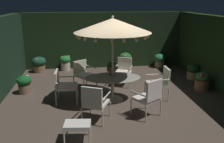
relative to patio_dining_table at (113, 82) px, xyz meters
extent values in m
cube|color=brown|center=(0.10, 0.06, -0.59)|extent=(7.45, 7.97, 0.02)
cube|color=#1D311A|center=(0.10, 3.90, 0.64)|extent=(7.45, 0.30, 2.43)
cylinder|color=beige|center=(0.00, 0.00, -0.56)|extent=(0.63, 0.63, 0.03)
cylinder|color=beige|center=(0.00, 0.00, -0.22)|extent=(0.09, 0.09, 0.70)
ellipsoid|color=#AEAC9E|center=(0.00, 0.00, 0.14)|extent=(1.69, 1.11, 0.03)
cylinder|color=silver|center=(0.00, 0.00, 0.52)|extent=(0.06, 0.06, 2.20)
cone|color=beige|center=(0.00, 0.00, 1.68)|extent=(2.21, 2.21, 0.40)
sphere|color=silver|center=(0.00, 0.00, 1.92)|extent=(0.07, 0.07, 0.07)
sphere|color=#F9DB8C|center=(1.01, 0.01, 1.41)|extent=(0.10, 0.10, 0.10)
sphere|color=#F9DB8C|center=(0.93, 0.38, 1.41)|extent=(0.10, 0.10, 0.10)
sphere|color=#F9DB8C|center=(0.74, 0.69, 1.41)|extent=(0.10, 0.10, 0.10)
sphere|color=#F9DB8C|center=(0.47, 0.89, 1.41)|extent=(0.10, 0.10, 0.10)
sphere|color=#F9DB8C|center=(0.13, 1.00, 1.41)|extent=(0.10, 0.10, 0.10)
sphere|color=#F9DB8C|center=(-0.15, 1.00, 1.41)|extent=(0.10, 0.10, 0.10)
sphere|color=#F9DB8C|center=(-0.49, 0.89, 1.41)|extent=(0.10, 0.10, 0.10)
sphere|color=#F9DB8C|center=(-0.75, 0.67, 1.41)|extent=(0.10, 0.10, 0.10)
sphere|color=#F9DB8C|center=(-0.94, 0.36, 1.41)|extent=(0.10, 0.10, 0.10)
sphere|color=#F9DB8C|center=(-1.01, -0.01, 1.41)|extent=(0.10, 0.10, 0.10)
sphere|color=#F9DB8C|center=(-0.95, -0.35, 1.41)|extent=(0.10, 0.10, 0.10)
sphere|color=#F9DB8C|center=(-0.80, -0.62, 1.41)|extent=(0.10, 0.10, 0.10)
sphere|color=#F9DB8C|center=(-0.55, -0.85, 1.41)|extent=(0.10, 0.10, 0.10)
sphere|color=#F9DB8C|center=(-0.14, -1.00, 1.41)|extent=(0.10, 0.10, 0.10)
sphere|color=#F9DB8C|center=(0.16, -1.00, 1.41)|extent=(0.10, 0.10, 0.10)
sphere|color=#F9DB8C|center=(0.49, -0.88, 1.41)|extent=(0.10, 0.10, 0.10)
sphere|color=#F9DB8C|center=(0.78, -0.65, 1.41)|extent=(0.10, 0.10, 0.10)
sphere|color=#F9DB8C|center=(0.94, -0.36, 1.41)|extent=(0.10, 0.10, 0.10)
cylinder|color=#AE6049|center=(-0.01, 0.20, 0.23)|extent=(0.13, 0.13, 0.14)
cylinder|color=#A86B42|center=(-0.01, 0.20, 0.36)|extent=(0.29, 0.29, 0.13)
ellipsoid|color=#285322|center=(-0.01, 0.20, 0.49)|extent=(0.27, 0.27, 0.16)
sphere|color=#BA3286|center=(-0.01, 0.20, 0.55)|extent=(0.10, 0.10, 0.10)
cylinder|color=silver|center=(-0.42, 1.03, -0.36)|extent=(0.04, 0.04, 0.44)
cylinder|color=silver|center=(-0.86, 0.71, -0.36)|extent=(0.04, 0.04, 0.44)
cylinder|color=silver|center=(-0.76, 1.49, -0.36)|extent=(0.04, 0.04, 0.44)
cylinder|color=silver|center=(-1.20, 1.17, -0.36)|extent=(0.04, 0.04, 0.44)
cube|color=beige|center=(-0.81, 1.10, -0.10)|extent=(0.76, 0.77, 0.07)
cube|color=beige|center=(-0.97, 1.32, 0.15)|extent=(0.46, 0.36, 0.43)
cylinder|color=silver|center=(-0.59, 1.26, 0.15)|extent=(0.35, 0.46, 0.04)
cylinder|color=silver|center=(-1.03, 0.94, 0.15)|extent=(0.35, 0.46, 0.04)
cylinder|color=silver|center=(-1.06, 0.35, -0.36)|extent=(0.04, 0.04, 0.44)
cylinder|color=silver|center=(-1.08, -0.27, -0.36)|extent=(0.04, 0.04, 0.44)
cylinder|color=silver|center=(-1.65, 0.37, -0.36)|extent=(0.04, 0.04, 0.44)
cylinder|color=silver|center=(-1.67, -0.25, -0.36)|extent=(0.04, 0.04, 0.44)
cube|color=silver|center=(-1.36, 0.05, -0.10)|extent=(0.60, 0.62, 0.07)
cube|color=silver|center=(-1.65, 0.06, 0.16)|extent=(0.08, 0.59, 0.45)
cylinder|color=silver|center=(-1.35, 0.36, 0.11)|extent=(0.57, 0.06, 0.04)
cylinder|color=silver|center=(-1.37, -0.26, 0.11)|extent=(0.57, 0.06, 0.04)
cylinder|color=beige|center=(-0.70, -0.85, -0.37)|extent=(0.04, 0.04, 0.42)
cylinder|color=beige|center=(-0.20, -1.08, -0.37)|extent=(0.04, 0.04, 0.42)
cylinder|color=beige|center=(-0.95, -1.39, -0.37)|extent=(0.04, 0.04, 0.42)
cylinder|color=beige|center=(-0.45, -1.62, -0.37)|extent=(0.04, 0.04, 0.42)
cube|color=silver|center=(-0.57, -1.24, -0.12)|extent=(0.73, 0.75, 0.07)
cube|color=silver|center=(-0.69, -1.49, 0.16)|extent=(0.50, 0.28, 0.49)
cylinder|color=beige|center=(-0.82, -1.12, 0.12)|extent=(0.27, 0.53, 0.04)
cylinder|color=beige|center=(-0.33, -1.35, 0.12)|extent=(0.27, 0.53, 0.04)
cylinder|color=silver|center=(0.35, -1.08, -0.35)|extent=(0.04, 0.04, 0.45)
cylinder|color=silver|center=(0.83, -0.77, -0.35)|extent=(0.04, 0.04, 0.45)
cylinder|color=silver|center=(0.64, -1.53, -0.35)|extent=(0.04, 0.04, 0.45)
cylinder|color=silver|center=(1.12, -1.22, -0.35)|extent=(0.04, 0.04, 0.45)
cube|color=silver|center=(0.73, -1.15, -0.09)|extent=(0.75, 0.74, 0.07)
cube|color=silver|center=(0.87, -1.37, 0.20)|extent=(0.49, 0.34, 0.52)
cylinder|color=silver|center=(0.50, -1.30, 0.11)|extent=(0.31, 0.45, 0.04)
cylinder|color=silver|center=(0.97, -1.00, 0.11)|extent=(0.31, 0.45, 0.04)
cylinder|color=beige|center=(1.05, -0.32, -0.36)|extent=(0.04, 0.04, 0.43)
cylinder|color=beige|center=(1.07, 0.24, -0.36)|extent=(0.04, 0.04, 0.43)
cylinder|color=beige|center=(1.65, -0.35, -0.36)|extent=(0.04, 0.04, 0.43)
cylinder|color=beige|center=(1.67, 0.22, -0.36)|extent=(0.04, 0.04, 0.43)
cube|color=silver|center=(1.36, -0.05, -0.11)|extent=(0.61, 0.57, 0.07)
cube|color=silver|center=(1.65, -0.06, 0.16)|extent=(0.08, 0.54, 0.47)
cylinder|color=beige|center=(1.35, -0.33, 0.11)|extent=(0.57, 0.06, 0.04)
cylinder|color=beige|center=(1.37, 0.23, 0.11)|extent=(0.57, 0.06, 0.04)
cylinder|color=silver|center=(0.67, 0.91, -0.35)|extent=(0.04, 0.04, 0.44)
cylinder|color=silver|center=(0.18, 1.12, -0.35)|extent=(0.04, 0.04, 0.44)
cylinder|color=silver|center=(0.88, 1.40, -0.35)|extent=(0.04, 0.04, 0.44)
cylinder|color=silver|center=(0.39, 1.61, -0.35)|extent=(0.04, 0.04, 0.44)
cube|color=silver|center=(0.53, 1.26, -0.10)|extent=(0.69, 0.69, 0.07)
cube|color=silver|center=(0.63, 1.49, 0.16)|extent=(0.50, 0.26, 0.45)
cylinder|color=silver|center=(0.78, 1.15, 0.10)|extent=(0.23, 0.49, 0.04)
cylinder|color=silver|center=(0.28, 1.36, 0.10)|extent=(0.23, 0.49, 0.04)
cylinder|color=silver|center=(-1.29, -1.92, -0.41)|extent=(0.03, 0.03, 0.33)
cylinder|color=silver|center=(-0.76, -1.97, -0.41)|extent=(0.03, 0.03, 0.33)
cylinder|color=silver|center=(-1.33, -2.27, -0.41)|extent=(0.03, 0.03, 0.33)
cylinder|color=silver|center=(-0.79, -2.33, -0.41)|extent=(0.03, 0.03, 0.33)
cube|color=silver|center=(-1.04, -2.12, -0.20)|extent=(0.60, 0.45, 0.08)
cylinder|color=#7C6B4C|center=(0.99, 3.40, -0.39)|extent=(0.44, 0.44, 0.37)
ellipsoid|color=#2A5D25|center=(0.99, 3.40, -0.05)|extent=(0.56, 0.56, 0.39)
sphere|color=silver|center=(1.22, 3.44, -0.05)|extent=(0.10, 0.10, 0.10)
sphere|color=beige|center=(1.06, 3.57, 0.04)|extent=(0.11, 0.11, 0.11)
sphere|color=silver|center=(0.90, 3.48, -0.01)|extent=(0.10, 0.10, 0.10)
sphere|color=silver|center=(0.83, 3.38, -0.03)|extent=(0.09, 0.09, 0.09)
sphere|color=silver|center=(0.94, 3.17, 0.07)|extent=(0.07, 0.07, 0.07)
sphere|color=silver|center=(1.05, 3.17, -0.01)|extent=(0.07, 0.07, 0.07)
cylinder|color=#7D6449|center=(-2.79, 0.92, -0.43)|extent=(0.39, 0.39, 0.30)
ellipsoid|color=#155422|center=(-2.79, 0.92, -0.15)|extent=(0.47, 0.47, 0.33)
sphere|color=silver|center=(-2.63, 0.92, -0.14)|extent=(0.09, 0.09, 0.09)
sphere|color=silver|center=(-2.71, 1.06, -0.06)|extent=(0.11, 0.11, 0.11)
sphere|color=silver|center=(-2.88, 0.98, -0.11)|extent=(0.07, 0.07, 0.07)
sphere|color=silver|center=(-2.96, 0.83, -0.09)|extent=(0.06, 0.06, 0.06)
sphere|color=silver|center=(-2.78, 0.79, -0.09)|extent=(0.09, 0.09, 0.09)
cylinder|color=olive|center=(-2.70, 3.37, -0.43)|extent=(0.48, 0.48, 0.29)
ellipsoid|color=#18452D|center=(-2.70, 3.37, -0.13)|extent=(0.58, 0.58, 0.41)
sphere|color=#EB4871|center=(-2.51, 3.37, -0.03)|extent=(0.10, 0.10, 0.10)
sphere|color=#EA4763|center=(-2.81, 3.53, -0.05)|extent=(0.08, 0.08, 0.08)
sphere|color=#DD606B|center=(-2.74, 3.19, 0.00)|extent=(0.10, 0.10, 0.10)
cylinder|color=tan|center=(3.35, 1.65, -0.43)|extent=(0.46, 0.46, 0.28)
ellipsoid|color=#234521|center=(3.35, 1.65, -0.16)|extent=(0.48, 0.48, 0.34)
sphere|color=yellow|center=(3.52, 1.70, -0.16)|extent=(0.07, 0.07, 0.07)
sphere|color=#F3CA59|center=(3.41, 1.77, -0.11)|extent=(0.08, 0.08, 0.08)
sphere|color=#EAD24C|center=(3.26, 1.83, -0.11)|extent=(0.11, 0.11, 0.11)
sphere|color=#E2CC5A|center=(3.21, 1.66, -0.06)|extent=(0.06, 0.06, 0.06)
sphere|color=#E9D258|center=(3.25, 1.54, -0.11)|extent=(0.11, 0.11, 0.11)
sphere|color=#DCD644|center=(3.39, 1.53, -0.09)|extent=(0.07, 0.07, 0.07)
cylinder|color=tan|center=(2.58, 3.45, -0.43)|extent=(0.42, 0.42, 0.29)
ellipsoid|color=#296B41|center=(2.58, 3.45, -0.15)|extent=(0.52, 0.52, 0.36)
sphere|color=red|center=(2.76, 3.46, -0.08)|extent=(0.06, 0.06, 0.06)
sphere|color=red|center=(2.65, 3.63, -0.05)|extent=(0.07, 0.07, 0.07)
sphere|color=red|center=(2.47, 3.55, -0.13)|extent=(0.09, 0.09, 0.09)
sphere|color=#C9353A|center=(2.41, 3.37, -0.11)|extent=(0.10, 0.10, 0.10)
sphere|color=red|center=(2.63, 3.33, -0.06)|extent=(0.08, 0.08, 0.08)
cylinder|color=beige|center=(-1.61, 3.51, -0.41)|extent=(0.40, 0.40, 0.34)
ellipsoid|color=#247331|center=(-1.61, 3.51, -0.11)|extent=(0.47, 0.47, 0.33)
sphere|color=orange|center=(-1.47, 3.56, 0.01)|extent=(0.11, 0.11, 0.11)
sphere|color=orange|center=(-1.57, 3.68, -0.09)|extent=(0.06, 0.06, 0.06)
sphere|color=orange|center=(-1.75, 3.55, -0.01)|extent=(0.11, 0.11, 0.11)
sphere|color=orange|center=(-1.61, 3.39, -0.10)|extent=(0.07, 0.07, 0.07)
cylinder|color=#AD6A41|center=(3.12, 0.48, -0.40)|extent=(0.48, 0.48, 0.34)
ellipsoid|color=#377432|center=(3.12, 0.48, -0.11)|extent=(0.46, 0.46, 0.32)
sphere|color=#D25B67|center=(3.27, 0.46, -0.03)|extent=(0.09, 0.09, 0.09)
sphere|color=#E15F65|center=(3.25, 0.61, -0.02)|extent=(0.08, 0.08, 0.08)
sphere|color=#D84C7D|center=(3.04, 0.61, -0.08)|extent=(0.09, 0.09, 0.09)
sphere|color=#D5467A|center=(3.00, 0.47, -0.04)|extent=(0.07, 0.07, 0.07)
sphere|color=#D74966|center=(3.00, 0.32, -0.01)|extent=(0.11, 0.11, 0.11)
sphere|color=#EE486E|center=(3.16, 0.32, -0.02)|extent=(0.09, 0.09, 0.09)
camera|label=1|loc=(-0.89, -6.88, 2.39)|focal=39.08mm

